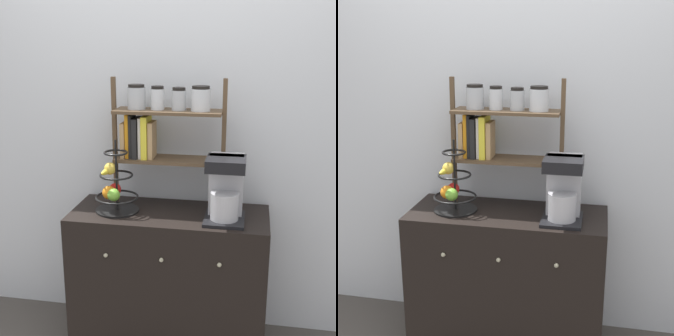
% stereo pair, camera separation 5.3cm
% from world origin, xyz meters
% --- Properties ---
extents(wall_back, '(7.00, 0.05, 2.60)m').
position_xyz_m(wall_back, '(0.00, 0.51, 1.30)').
color(wall_back, silver).
rests_on(wall_back, ground_plane).
extents(sideboard, '(1.13, 0.49, 0.83)m').
position_xyz_m(sideboard, '(0.00, 0.23, 0.42)').
color(sideboard, black).
rests_on(sideboard, ground_plane).
extents(coffee_maker, '(0.22, 0.26, 0.36)m').
position_xyz_m(coffee_maker, '(0.32, 0.19, 1.01)').
color(coffee_maker, black).
rests_on(coffee_maker, sideboard).
extents(fruit_stand, '(0.25, 0.25, 0.42)m').
position_xyz_m(fruit_stand, '(-0.31, 0.20, 0.97)').
color(fruit_stand, black).
rests_on(fruit_stand, sideboard).
extents(shelf_hutch, '(0.66, 0.20, 0.76)m').
position_xyz_m(shelf_hutch, '(-0.08, 0.33, 1.32)').
color(shelf_hutch, brown).
rests_on(shelf_hutch, sideboard).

